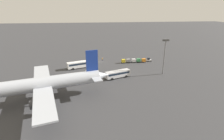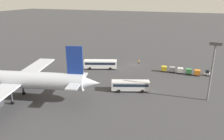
{
  "view_description": "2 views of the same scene",
  "coord_description": "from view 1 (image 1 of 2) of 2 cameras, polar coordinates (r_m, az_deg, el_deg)",
  "views": [
    {
      "loc": [
        6.41,
        93.54,
        27.73
      ],
      "look_at": [
        -3.54,
        25.56,
        3.67
      ],
      "focal_mm": 28.0,
      "sensor_mm": 36.0,
      "label": 1
    },
    {
      "loc": [
        -21.56,
        81.85,
        26.52
      ],
      "look_at": [
        2.11,
        18.98,
        3.42
      ],
      "focal_mm": 35.0,
      "sensor_mm": 36.0,
      "label": 2
    }
  ],
  "objects": [
    {
      "name": "ground_plane",
      "position": [
        97.77,
        -4.23,
        2.77
      ],
      "size": [
        600.0,
        600.0,
        0.0
      ],
      "primitive_type": "plane",
      "color": "#38383A"
    },
    {
      "name": "airplane",
      "position": [
        58.6,
        -23.14,
        -4.49
      ],
      "size": [
        47.72,
        41.64,
        15.04
      ],
      "rotation": [
        0.0,
        0.0,
        0.24
      ],
      "color": "#B2B7C1",
      "rests_on": "ground"
    },
    {
      "name": "shuttle_bus_near",
      "position": [
        87.73,
        -10.5,
        1.9
      ],
      "size": [
        12.58,
        6.69,
        3.31
      ],
      "rotation": [
        0.0,
        0.0,
        0.33
      ],
      "color": "white",
      "rests_on": "ground"
    },
    {
      "name": "shuttle_bus_far",
      "position": [
        73.95,
        1.87,
        -1.19
      ],
      "size": [
        11.22,
        6.16,
        3.09
      ],
      "rotation": [
        0.0,
        0.0,
        0.34
      ],
      "color": "silver",
      "rests_on": "ground"
    },
    {
      "name": "baggage_tug",
      "position": [
        99.76,
        11.97,
        3.3
      ],
      "size": [
        2.48,
        1.76,
        2.1
      ],
      "rotation": [
        0.0,
        0.0,
        0.06
      ],
      "color": "white",
      "rests_on": "ground"
    },
    {
      "name": "worker_person",
      "position": [
        98.92,
        -3.19,
        3.51
      ],
      "size": [
        0.38,
        0.38,
        1.74
      ],
      "color": "#1E1E2D",
      "rests_on": "ground"
    },
    {
      "name": "cargo_cart_orange",
      "position": [
        97.41,
        10.29,
        3.17
      ],
      "size": [
        2.15,
        1.86,
        2.06
      ],
      "rotation": [
        0.0,
        0.0,
        0.1
      ],
      "color": "#38383D",
      "rests_on": "ground"
    },
    {
      "name": "cargo_cart_green",
      "position": [
        96.82,
        8.65,
        3.17
      ],
      "size": [
        2.15,
        1.86,
        2.06
      ],
      "rotation": [
        0.0,
        0.0,
        0.1
      ],
      "color": "#38383D",
      "rests_on": "ground"
    },
    {
      "name": "cargo_cart_white",
      "position": [
        96.06,
        7.03,
        3.11
      ],
      "size": [
        2.15,
        1.86,
        2.06
      ],
      "rotation": [
        0.0,
        0.0,
        0.1
      ],
      "color": "#38383D",
      "rests_on": "ground"
    },
    {
      "name": "cargo_cart_grey",
      "position": [
        95.55,
        5.36,
        3.09
      ],
      "size": [
        2.15,
        1.86,
        2.06
      ],
      "rotation": [
        0.0,
        0.0,
        0.1
      ],
      "color": "#38383D",
      "rests_on": "ground"
    },
    {
      "name": "cargo_cart_yellow",
      "position": [
        94.66,
        3.73,
        2.98
      ],
      "size": [
        2.15,
        1.86,
        2.06
      ],
      "rotation": [
        0.0,
        0.0,
        0.1
      ],
      "color": "#38383D",
      "rests_on": "ground"
    },
    {
      "name": "light_pole",
      "position": [
        79.25,
        16.8,
        5.38
      ],
      "size": [
        2.8,
        0.7,
        15.69
      ],
      "color": "slate",
      "rests_on": "ground"
    }
  ]
}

